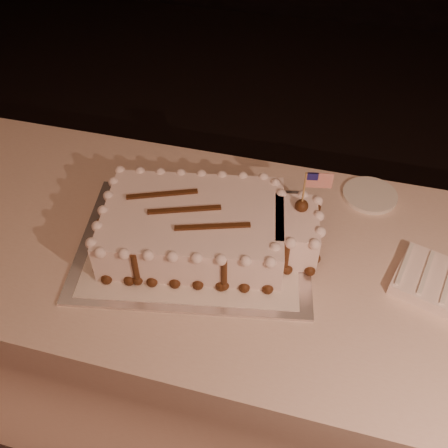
% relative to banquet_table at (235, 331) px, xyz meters
% --- Properties ---
extents(room_shell, '(6.10, 8.10, 2.90)m').
position_rel_banquet_table_xyz_m(room_shell, '(0.00, -0.60, 1.02)').
color(room_shell, black).
rests_on(room_shell, ground).
extents(banquet_table, '(2.40, 0.80, 0.75)m').
position_rel_banquet_table_xyz_m(banquet_table, '(0.00, 0.00, 0.00)').
color(banquet_table, beige).
rests_on(banquet_table, ground).
extents(cake_board, '(0.68, 0.56, 0.01)m').
position_rel_banquet_table_xyz_m(cake_board, '(-0.11, -0.00, 0.38)').
color(cake_board, silver).
rests_on(cake_board, banquet_table).
extents(doily, '(0.61, 0.50, 0.00)m').
position_rel_banquet_table_xyz_m(doily, '(-0.11, -0.00, 0.38)').
color(doily, white).
rests_on(doily, cake_board).
extents(sheet_cake, '(0.59, 0.40, 0.23)m').
position_rel_banquet_table_xyz_m(sheet_cake, '(-0.08, 0.00, 0.44)').
color(sheet_cake, white).
rests_on(sheet_cake, doily).
extents(napkin_stack, '(0.27, 0.23, 0.04)m').
position_rel_banquet_table_xyz_m(napkin_stack, '(0.52, 0.01, 0.39)').
color(napkin_stack, white).
rests_on(napkin_stack, banquet_table).
extents(side_plate, '(0.16, 0.16, 0.01)m').
position_rel_banquet_table_xyz_m(side_plate, '(0.32, 0.31, 0.38)').
color(side_plate, white).
rests_on(side_plate, banquet_table).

